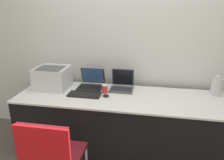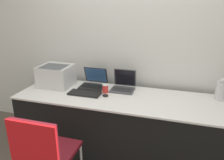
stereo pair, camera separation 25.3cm
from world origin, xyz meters
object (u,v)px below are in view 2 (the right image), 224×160
mouse (105,95)px  laptop_right (123,85)px  coffee_cup (105,88)px  laptop_left (94,82)px  printer (56,75)px  external_keyboard (85,93)px  chair (43,151)px  metal_pitcher (221,90)px

mouse → laptop_right: bearing=62.2°
coffee_cup → mouse: bearing=-72.2°
laptop_left → mouse: (0.25, -0.28, -0.04)m
printer → mouse: printer is taller
printer → laptop_left: 0.50m
mouse → laptop_left: bearing=132.0°
external_keyboard → coffee_cup: bearing=28.5°
printer → laptop_right: (0.87, 0.11, -0.09)m
coffee_cup → external_keyboard: bearing=-151.5°
laptop_right → coffee_cup: laptop_right is taller
laptop_left → external_keyboard: bearing=-91.0°
laptop_right → coffee_cup: size_ratio=2.76×
chair → external_keyboard: bearing=87.1°
coffee_cup → metal_pitcher: size_ratio=0.41×
printer → external_keyboard: (0.47, -0.17, -0.14)m
coffee_cup → metal_pitcher: bearing=7.7°
laptop_left → laptop_right: 0.40m
laptop_right → mouse: laptop_right is taller
printer → laptop_right: bearing=7.4°
printer → laptop_left: bearing=13.9°
laptop_left → laptop_right: size_ratio=1.10×
external_keyboard → metal_pitcher: bearing=11.0°
laptop_left → laptop_right: bearing=-0.4°
printer → chair: printer is taller
laptop_right → chair: 1.24m
printer → chair: size_ratio=0.45×
laptop_right → mouse: (-0.15, -0.28, -0.04)m
coffee_cup → chair: 1.03m
coffee_cup → chair: (-0.26, -0.97, -0.25)m
external_keyboard → coffee_cup: size_ratio=3.70×
laptop_right → chair: (-0.45, -1.13, -0.25)m
printer → laptop_left: (0.47, 0.12, -0.09)m
external_keyboard → mouse: 0.26m
laptop_left → laptop_right: laptop_right is taller
laptop_right → mouse: size_ratio=3.84×
laptop_right → metal_pitcher: 1.12m
external_keyboard → coffee_cup: 0.25m
laptop_right → coffee_cup: bearing=-138.7°
mouse → metal_pitcher: (1.26, 0.29, 0.10)m
mouse → metal_pitcher: size_ratio=0.29×
laptop_right → chair: bearing=-111.6°
external_keyboard → mouse: bearing=0.7°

